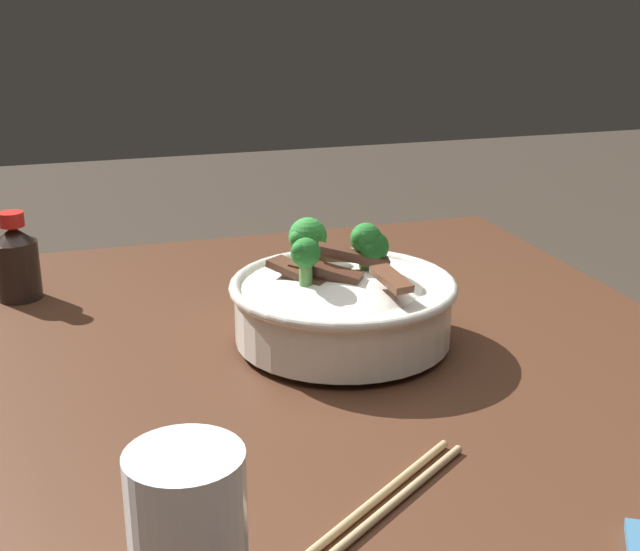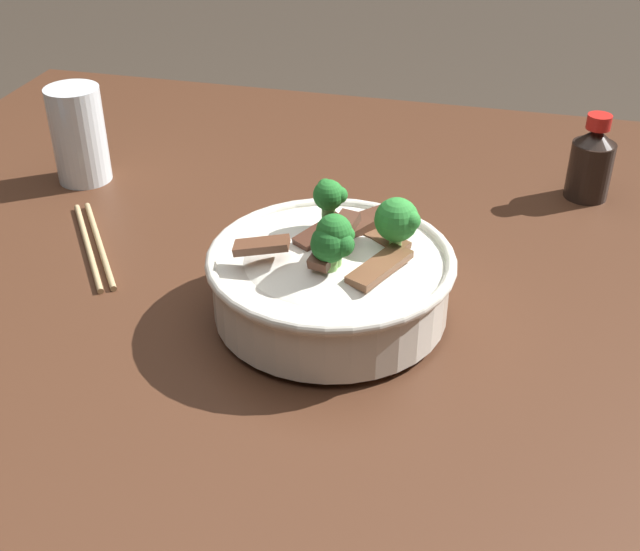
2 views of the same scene
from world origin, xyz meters
The scene contains 5 objects.
dining_table centered at (0.00, 0.00, 0.63)m, with size 1.13×1.03×0.74m.
rice_bowl centered at (0.12, -0.12, 0.79)m, with size 0.25×0.25×0.13m.
drinking_glass centered at (-0.28, 0.11, 0.80)m, with size 0.07×0.07×0.13m.
chopsticks_pair centered at (-0.18, -0.05, 0.74)m, with size 0.14×0.18×0.01m.
soy_sauce_bottle centered at (0.38, 0.23, 0.79)m, with size 0.06×0.06×0.11m.
Camera 2 is at (0.28, -0.79, 1.23)m, focal length 45.96 mm.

